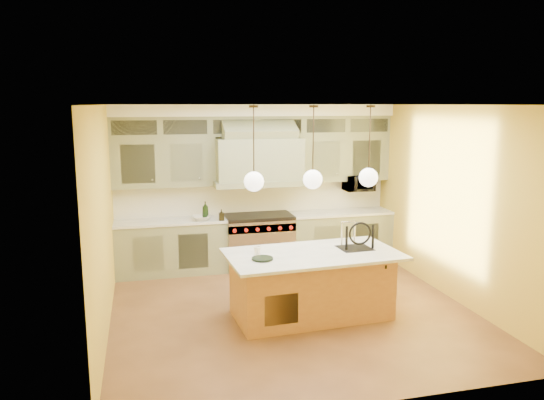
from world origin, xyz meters
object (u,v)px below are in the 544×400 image
object	(u,v)px
kitchen_island	(312,283)
range	(259,240)
counter_stool	(363,264)
microwave	(359,183)

from	to	relation	value
kitchen_island	range	bearing A→B (deg)	91.74
kitchen_island	counter_stool	xyz separation A→B (m)	(0.68, -0.17, 0.28)
range	microwave	xyz separation A→B (m)	(1.95, 0.11, 0.96)
kitchen_island	counter_stool	distance (m)	0.76
range	counter_stool	size ratio (longest dim) A/B	0.92
range	kitchen_island	size ratio (longest dim) A/B	0.50
kitchen_island	counter_stool	world-z (taller)	kitchen_island
kitchen_island	microwave	distance (m)	3.20
range	counter_stool	xyz separation A→B (m)	(0.90, -2.57, 0.27)
microwave	counter_stool	bearing A→B (deg)	-111.41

